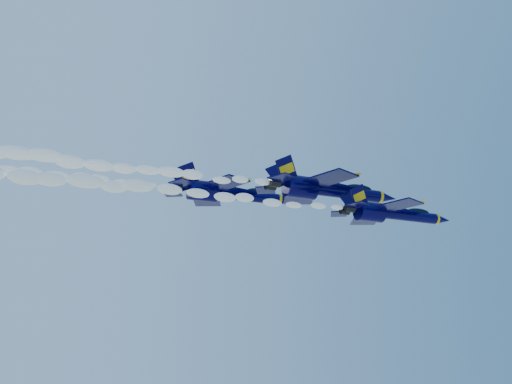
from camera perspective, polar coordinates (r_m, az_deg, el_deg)
name	(u,v)px	position (r m, az deg, el deg)	size (l,w,h in m)	color
jet_lead	(391,213)	(70.51, 13.39, -2.10)	(15.33, 12.57, 5.70)	#020033
smoke_trail_jet_lead	(177,191)	(59.68, -7.93, 0.06)	(39.77, 1.59, 1.43)	white
jet_second	(326,190)	(73.96, 7.05, 0.25)	(18.88, 15.49, 7.02)	#020033
smoke_trail_jet_second	(104,164)	(65.70, -14.91, 2.70)	(39.77, 1.95, 1.76)	white
jet_third	(228,193)	(80.47, -2.85, -0.10)	(18.65, 15.30, 6.93)	#020033
smoke_trail_jet_third	(15,171)	(76.55, -22.99, 1.97)	(39.77, 1.93, 1.74)	white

